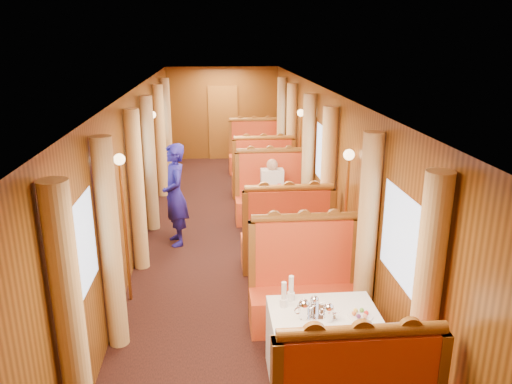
{
  "coord_description": "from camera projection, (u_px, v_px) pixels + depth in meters",
  "views": [
    {
      "loc": [
        -0.27,
        -7.66,
        3.3
      ],
      "look_at": [
        0.34,
        -0.56,
        1.05
      ],
      "focal_mm": 35.0,
      "sensor_mm": 36.0,
      "label": 1
    }
  ],
  "objects": [
    {
      "name": "banquette_far_aft",
      "position": [
        255.0,
        155.0,
        12.52
      ],
      "size": [
        1.3,
        0.55,
        1.34
      ],
      "color": "red",
      "rests_on": "floor"
    },
    {
      "name": "teapot_left",
      "position": [
        304.0,
        311.0,
        4.67
      ],
      "size": [
        0.21,
        0.17,
        0.15
      ],
      "primitive_type": null,
      "rotation": [
        0.0,
        0.0,
        0.22
      ],
      "color": "silver",
      "rests_on": "tea_tray"
    },
    {
      "name": "tea_tray",
      "position": [
        316.0,
        313.0,
        4.78
      ],
      "size": [
        0.35,
        0.28,
        0.01
      ],
      "primitive_type": "cube",
      "rotation": [
        0.0,
        0.0,
        -0.05
      ],
      "color": "silver",
      "rests_on": "table_near"
    },
    {
      "name": "sconce_left_aft",
      "position": [
        154.0,
        141.0,
        9.43
      ],
      "size": [
        0.14,
        0.14,
        1.95
      ],
      "color": "#BF8C3F",
      "rests_on": "floor"
    },
    {
      "name": "curtain_left_mid_a",
      "position": [
        137.0,
        191.0,
        7.09
      ],
      "size": [
        0.22,
        0.22,
        2.35
      ],
      "primitive_type": "cylinder",
      "color": "tan",
      "rests_on": "floor"
    },
    {
      "name": "curtain_right_near_a",
      "position": [
        425.0,
        313.0,
        3.99
      ],
      "size": [
        0.22,
        0.22,
        2.35
      ],
      "primitive_type": "cylinder",
      "color": "tan",
      "rests_on": "floor"
    },
    {
      "name": "curtain_right_mid_a",
      "position": [
        328.0,
        187.0,
        7.31
      ],
      "size": [
        0.22,
        0.22,
        2.35
      ],
      "primitive_type": "cylinder",
      "color": "tan",
      "rests_on": "floor"
    },
    {
      "name": "window_left_far",
      "position": [
        158.0,
        122.0,
        11.07
      ],
      "size": [
        0.01,
        1.2,
        0.9
      ],
      "primitive_type": null,
      "rotation": [
        1.57,
        0.0,
        1.57
      ],
      "color": "#96ADCE",
      "rests_on": "wall_left"
    },
    {
      "name": "curtain_left_far_a",
      "position": [
        161.0,
        141.0,
        10.42
      ],
      "size": [
        0.22,
        0.22,
        2.35
      ],
      "primitive_type": "cylinder",
      "color": "tan",
      "rests_on": "floor"
    },
    {
      "name": "rose_vase_mid",
      "position": [
        279.0,
        188.0,
        8.09
      ],
      "size": [
        0.06,
        0.06,
        0.36
      ],
      "rotation": [
        0.0,
        0.0,
        -0.32
      ],
      "color": "silver",
      "rests_on": "table_mid"
    },
    {
      "name": "curtain_left_far_b",
      "position": [
        167.0,
        128.0,
        11.9
      ],
      "size": [
        0.22,
        0.22,
        2.35
      ],
      "primitive_type": "cylinder",
      "color": "tan",
      "rests_on": "floor"
    },
    {
      "name": "wall_right",
      "position": [
        324.0,
        168.0,
        8.04
      ],
      "size": [
        0.01,
        12.0,
        2.5
      ],
      "primitive_type": null,
      "rotation": [
        1.57,
        0.0,
        -1.57
      ],
      "color": "brown",
      "rests_on": "floor"
    },
    {
      "name": "curtain_left_near_a",
      "position": [
        71.0,
        329.0,
        3.76
      ],
      "size": [
        0.22,
        0.22,
        2.35
      ],
      "primitive_type": "cylinder",
      "color": "tan",
      "rests_on": "floor"
    },
    {
      "name": "table_near",
      "position": [
        322.0,
        345.0,
        4.92
      ],
      "size": [
        1.05,
        0.72,
        0.75
      ],
      "primitive_type": "cube",
      "color": "white",
      "rests_on": "floor"
    },
    {
      "name": "window_right_near",
      "position": [
        405.0,
        242.0,
        4.66
      ],
      "size": [
        0.01,
        1.2,
        0.9
      ],
      "primitive_type": null,
      "rotation": [
        1.57,
        0.0,
        -1.57
      ],
      "color": "#96ADCE",
      "rests_on": "wall_right"
    },
    {
      "name": "passenger",
      "position": [
        272.0,
        185.0,
        8.89
      ],
      "size": [
        0.4,
        0.44,
        0.76
      ],
      "color": "beige",
      "rests_on": "banquette_mid_aft"
    },
    {
      "name": "window_left_mid",
      "position": [
        136.0,
        160.0,
        7.74
      ],
      "size": [
        0.01,
        1.2,
        0.9
      ],
      "primitive_type": null,
      "rotation": [
        1.57,
        0.0,
        1.57
      ],
      "color": "#96ADCE",
      "rests_on": "wall_left"
    },
    {
      "name": "floor",
      "position": [
        233.0,
        243.0,
        8.3
      ],
      "size": [
        3.0,
        12.0,
        0.01
      ],
      "primitive_type": null,
      "color": "black",
      "rests_on": "ground"
    },
    {
      "name": "banquette_mid_aft",
      "position": [
        271.0,
        198.0,
        9.19
      ],
      "size": [
        1.3,
        0.55,
        1.34
      ],
      "color": "red",
      "rests_on": "floor"
    },
    {
      "name": "curtain_left_near_b",
      "position": [
        111.0,
        246.0,
        5.25
      ],
      "size": [
        0.22,
        0.22,
        2.35
      ],
      "primitive_type": "cylinder",
      "color": "tan",
      "rests_on": "floor"
    },
    {
      "name": "fruit_plate",
      "position": [
        360.0,
        315.0,
        4.72
      ],
      "size": [
        0.24,
        0.24,
        0.05
      ],
      "rotation": [
        0.0,
        0.0,
        0.01
      ],
      "color": "white",
      "rests_on": "table_near"
    },
    {
      "name": "sconce_right_fore",
      "position": [
        347.0,
        193.0,
        6.33
      ],
      "size": [
        0.14,
        0.14,
        1.95
      ],
      "color": "#BF8C3F",
      "rests_on": "floor"
    },
    {
      "name": "sconce_right_aft",
      "position": [
        300.0,
        138.0,
        9.66
      ],
      "size": [
        0.14,
        0.14,
        1.95
      ],
      "color": "#BF8C3F",
      "rests_on": "floor"
    },
    {
      "name": "cup_inboard",
      "position": [
        284.0,
        297.0,
        4.87
      ],
      "size": [
        0.08,
        0.08,
        0.26
      ],
      "rotation": [
        0.0,
        0.0,
        -0.43
      ],
      "color": "white",
      "rests_on": "table_near"
    },
    {
      "name": "teapot_right",
      "position": [
        328.0,
        314.0,
        4.64
      ],
      "size": [
        0.19,
        0.17,
        0.13
      ],
      "primitive_type": null,
      "rotation": [
        0.0,
        0.0,
        -0.34
      ],
      "color": "silver",
      "rests_on": "tea_tray"
    },
    {
      "name": "window_right_mid",
      "position": [
        324.0,
        156.0,
        7.98
      ],
      "size": [
        0.01,
        1.2,
        0.9
      ],
      "primitive_type": null,
      "rotation": [
        1.57,
        0.0,
        -1.57
      ],
      "color": "#96ADCE",
      "rests_on": "wall_right"
    },
    {
      "name": "banquette_mid_fwd",
      "position": [
        286.0,
        242.0,
        7.27
      ],
      "size": [
        1.3,
        0.55,
        1.34
      ],
      "color": "red",
      "rests_on": "floor"
    },
    {
      "name": "window_right_far",
      "position": [
        291.0,
        120.0,
        11.31
      ],
      "size": [
        0.01,
        1.2,
        0.9
      ],
      "primitive_type": null,
      "rotation": [
        1.57,
        0.0,
        -1.57
      ],
      "color": "#96ADCE",
      "rests_on": "wall_right"
    },
    {
      "name": "window_left_near",
      "position": [
        79.0,
        254.0,
        4.41
      ],
      "size": [
        0.01,
        1.2,
        0.9
      ],
      "primitive_type": null,
      "rotation": [
        1.57,
        0.0,
        1.57
      ],
      "color": "#96ADCE",
      "rests_on": "wall_left"
    },
    {
      "name": "banquette_near_aft",
      "position": [
        304.0,
        291.0,
        5.87
      ],
      "size": [
        1.3,
        0.55,
        1.34
      ],
      "color": "red",
      "rests_on": "floor"
    },
    {
      "name": "ceiling",
      "position": [
        230.0,
        90.0,
        7.54
      ],
      "size": [
        3.0,
        12.0,
        0.01
      ],
      "primitive_type": null,
      "rotation": [
        3.14,
        0.0,
        0.0
      ],
      "color": "silver",
      "rests_on": "wall_left"
    },
    {
      "name": "curtain_right_mid_b",
      "position": [
        308.0,
        161.0,
        8.8
      ],
      "size": [
        0.22,
        0.22,
        2.35
      ],
      "primitive_type": "cylinder",
      "color": "tan",
      "rests_on": "floor"
    },
    {
      "name": "banquette_far_fwd",
      "position": [
        263.0,
        177.0,
        10.59
      ],
      "size": [
        1.3,
        0.55,
        1.34
      ],
      "color": "red",
      "rests_on": "floor"
    },
    {
      "name": "table_far",
      "position": [
        259.0,
        167.0,
        11.57
      ],
      "size": [
        1.05,
        0.72,
        0.75
      ],
      "primitive_type": "cube",
      "color": "white",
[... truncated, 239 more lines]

